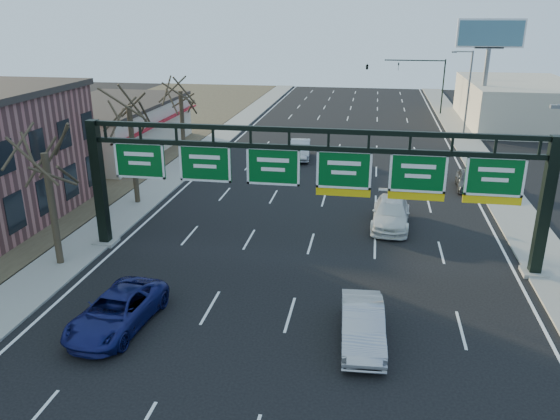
% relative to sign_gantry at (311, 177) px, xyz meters
% --- Properties ---
extents(ground, '(160.00, 160.00, 0.00)m').
position_rel_sign_gantry_xyz_m(ground, '(-0.16, -8.00, -4.63)').
color(ground, black).
rests_on(ground, ground).
extents(sidewalk_left, '(3.00, 120.00, 0.12)m').
position_rel_sign_gantry_xyz_m(sidewalk_left, '(-12.96, 12.00, -4.57)').
color(sidewalk_left, gray).
rests_on(sidewalk_left, ground).
extents(sidewalk_right, '(3.00, 120.00, 0.12)m').
position_rel_sign_gantry_xyz_m(sidewalk_right, '(12.64, 12.00, -4.57)').
color(sidewalk_right, gray).
rests_on(sidewalk_right, ground).
extents(dirt_strip_left, '(21.00, 120.00, 0.06)m').
position_rel_sign_gantry_xyz_m(dirt_strip_left, '(-25.16, 12.00, -4.60)').
color(dirt_strip_left, '#473D2B').
rests_on(dirt_strip_left, ground).
extents(lane_markings, '(21.60, 120.00, 0.01)m').
position_rel_sign_gantry_xyz_m(lane_markings, '(-0.16, 12.00, -4.62)').
color(lane_markings, white).
rests_on(lane_markings, ground).
extents(sign_gantry, '(24.60, 1.20, 7.20)m').
position_rel_sign_gantry_xyz_m(sign_gantry, '(0.00, 0.00, 0.00)').
color(sign_gantry, black).
rests_on(sign_gantry, ground).
extents(cream_strip, '(10.90, 18.40, 4.70)m').
position_rel_sign_gantry_xyz_m(cream_strip, '(-21.64, 21.00, -2.27)').
color(cream_strip, '#BBB19B').
rests_on(cream_strip, ground).
extents(building_right_distant, '(12.00, 20.00, 5.00)m').
position_rel_sign_gantry_xyz_m(building_right_distant, '(19.84, 42.00, -2.13)').
color(building_right_distant, '#BBB19B').
rests_on(building_right_distant, ground).
extents(tree_gantry, '(3.60, 3.60, 8.48)m').
position_rel_sign_gantry_xyz_m(tree_gantry, '(-12.96, -3.00, 2.48)').
color(tree_gantry, '#33291C').
rests_on(tree_gantry, sidewalk_left).
extents(tree_mid, '(3.60, 3.60, 9.24)m').
position_rel_sign_gantry_xyz_m(tree_mid, '(-12.96, 7.00, 3.23)').
color(tree_mid, '#33291C').
rests_on(tree_mid, sidewalk_left).
extents(tree_far, '(3.60, 3.60, 8.86)m').
position_rel_sign_gantry_xyz_m(tree_far, '(-12.96, 17.00, 2.86)').
color(tree_far, '#33291C').
rests_on(tree_far, sidewalk_left).
extents(streetlight_far, '(2.15, 0.22, 9.00)m').
position_rel_sign_gantry_xyz_m(streetlight_far, '(12.31, 32.00, 0.45)').
color(streetlight_far, slate).
rests_on(streetlight_far, sidewalk_right).
extents(billboard_right, '(7.00, 0.50, 12.00)m').
position_rel_sign_gantry_xyz_m(billboard_right, '(14.84, 36.98, 4.43)').
color(billboard_right, slate).
rests_on(billboard_right, ground).
extents(traffic_signal_mast, '(10.16, 0.54, 7.00)m').
position_rel_sign_gantry_xyz_m(traffic_signal_mast, '(5.53, 47.00, 0.87)').
color(traffic_signal_mast, black).
rests_on(traffic_signal_mast, ground).
extents(car_blue_suv, '(3.03, 5.67, 1.52)m').
position_rel_sign_gantry_xyz_m(car_blue_suv, '(-7.22, -8.22, -3.87)').
color(car_blue_suv, '#131855').
rests_on(car_blue_suv, ground).
extents(car_silver_sedan, '(2.00, 4.92, 1.59)m').
position_rel_sign_gantry_xyz_m(car_silver_sedan, '(3.04, -7.63, -3.84)').
color(car_silver_sedan, '#A0A0A4').
rests_on(car_silver_sedan, ground).
extents(car_white_wagon, '(2.57, 5.67, 1.61)m').
position_rel_sign_gantry_xyz_m(car_white_wagon, '(4.42, 5.71, -3.82)').
color(car_white_wagon, silver).
rests_on(car_white_wagon, ground).
extents(car_grey_far, '(1.92, 4.29, 1.43)m').
position_rel_sign_gantry_xyz_m(car_grey_far, '(10.34, 14.31, -3.91)').
color(car_grey_far, '#434648').
rests_on(car_grey_far, ground).
extents(car_silver_distant, '(2.21, 5.14, 1.65)m').
position_rel_sign_gantry_xyz_m(car_silver_distant, '(-3.41, 21.35, -3.81)').
color(car_silver_distant, '#9E9EA2').
rests_on(car_silver_distant, ground).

